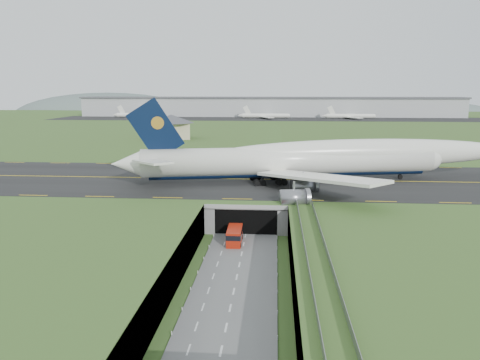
{
  "coord_description": "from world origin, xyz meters",
  "views": [
    {
      "loc": [
        5.48,
        -77.98,
        27.55
      ],
      "look_at": [
        -2.05,
        20.0,
        8.45
      ],
      "focal_mm": 35.0,
      "sensor_mm": 36.0,
      "label": 1
    }
  ],
  "objects": [
    {
      "name": "service_building",
      "position": [
        -40.25,
        124.68,
        12.33
      ],
      "size": [
        25.79,
        25.79,
        10.69
      ],
      "rotation": [
        0.0,
        0.0,
        0.41
      ],
      "color": "#C4B98E",
      "rests_on": "ground"
    },
    {
      "name": "airfield_deck",
      "position": [
        0.0,
        0.0,
        3.0
      ],
      "size": [
        800.0,
        800.0,
        6.0
      ],
      "primitive_type": "cube",
      "color": "gray",
      "rests_on": "ground"
    },
    {
      "name": "distant_hills",
      "position": [
        64.38,
        430.0,
        -4.0
      ],
      "size": [
        700.0,
        91.0,
        60.0
      ],
      "color": "#53645F",
      "rests_on": "ground"
    },
    {
      "name": "taxiway",
      "position": [
        0.0,
        33.0,
        6.09
      ],
      "size": [
        800.0,
        44.0,
        0.18
      ],
      "primitive_type": "cube",
      "color": "black",
      "rests_on": "airfield_deck"
    },
    {
      "name": "jumbo_jet",
      "position": [
        15.61,
        31.71,
        11.51
      ],
      "size": [
        95.68,
        60.54,
        20.45
      ],
      "rotation": [
        0.0,
        0.0,
        0.21
      ],
      "color": "white",
      "rests_on": "ground"
    },
    {
      "name": "cargo_terminal",
      "position": [
        -0.13,
        299.41,
        13.96
      ],
      "size": [
        320.0,
        67.0,
        15.6
      ],
      "color": "#B2B2B2",
      "rests_on": "ground"
    },
    {
      "name": "ground",
      "position": [
        0.0,
        0.0,
        0.0
      ],
      "size": [
        900.0,
        900.0,
        0.0
      ],
      "primitive_type": "plane",
      "color": "#405923",
      "rests_on": "ground"
    },
    {
      "name": "shuttle_tram",
      "position": [
        -1.7,
        2.74,
        1.56
      ],
      "size": [
        2.75,
        6.93,
        2.83
      ],
      "rotation": [
        0.0,
        0.0,
        0.01
      ],
      "color": "#AB1D0B",
      "rests_on": "ground"
    },
    {
      "name": "trench_road",
      "position": [
        0.0,
        -7.5,
        0.1
      ],
      "size": [
        12.0,
        75.0,
        0.2
      ],
      "primitive_type": "cube",
      "color": "slate",
      "rests_on": "ground"
    },
    {
      "name": "guideway",
      "position": [
        11.0,
        -19.11,
        5.32
      ],
      "size": [
        3.0,
        53.0,
        7.05
      ],
      "color": "#A8A8A3",
      "rests_on": "ground"
    },
    {
      "name": "tunnel_portal",
      "position": [
        0.0,
        16.71,
        3.33
      ],
      "size": [
        17.0,
        22.3,
        6.0
      ],
      "color": "gray",
      "rests_on": "ground"
    }
  ]
}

